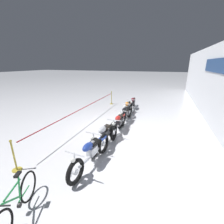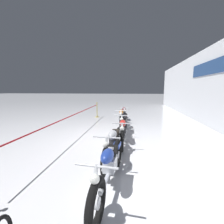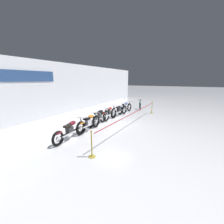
# 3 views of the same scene
# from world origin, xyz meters

# --- Properties ---
(ground_plane) EXTENTS (120.00, 120.00, 0.00)m
(ground_plane) POSITION_xyz_m (0.00, 0.00, 0.00)
(ground_plane) COLOR silver
(motorcycle_maroon_0) EXTENTS (2.38, 0.63, 0.92)m
(motorcycle_maroon_0) POSITION_xyz_m (-3.33, 0.52, 0.46)
(motorcycle_maroon_0) COLOR black
(motorcycle_maroon_0) RESTS_ON ground
(motorcycle_orange_1) EXTENTS (2.19, 0.62, 0.95)m
(motorcycle_orange_1) POSITION_xyz_m (-1.92, 0.49, 0.47)
(motorcycle_orange_1) COLOR black
(motorcycle_orange_1) RESTS_ON ground
(motorcycle_black_2) EXTENTS (2.46, 0.62, 0.97)m
(motorcycle_black_2) POSITION_xyz_m (-0.61, 0.70, 0.49)
(motorcycle_black_2) COLOR black
(motorcycle_black_2) RESTS_ON ground
(motorcycle_red_3) EXTENTS (2.36, 0.62, 0.94)m
(motorcycle_red_3) POSITION_xyz_m (0.70, 0.74, 0.47)
(motorcycle_red_3) COLOR black
(motorcycle_red_3) RESTS_ON ground
(motorcycle_silver_4) EXTENTS (2.40, 0.62, 0.94)m
(motorcycle_silver_4) POSITION_xyz_m (2.08, 0.57, 0.46)
(motorcycle_silver_4) COLOR black
(motorcycle_silver_4) RESTS_ON ground
(motorcycle_blue_5) EXTENTS (2.37, 0.62, 0.95)m
(motorcycle_blue_5) POSITION_xyz_m (3.37, 0.66, 0.47)
(motorcycle_blue_5) COLOR black
(motorcycle_blue_5) RESTS_ON ground
(bicycle) EXTENTS (1.62, 0.75, 0.96)m
(bicycle) POSITION_xyz_m (5.45, 0.01, 0.38)
(bicycle) COLOR black
(bicycle) RESTS_ON ground
(stanchion_far_left) EXTENTS (8.56, 0.28, 1.05)m
(stanchion_far_left) POSITION_xyz_m (-1.28, -1.43, 0.72)
(stanchion_far_left) COLOR gold
(stanchion_far_left) RESTS_ON ground
(stanchion_mid_left) EXTENTS (0.28, 0.28, 1.05)m
(stanchion_mid_left) POSITION_xyz_m (4.35, -1.43, 0.36)
(stanchion_mid_left) COLOR gold
(stanchion_mid_left) RESTS_ON ground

